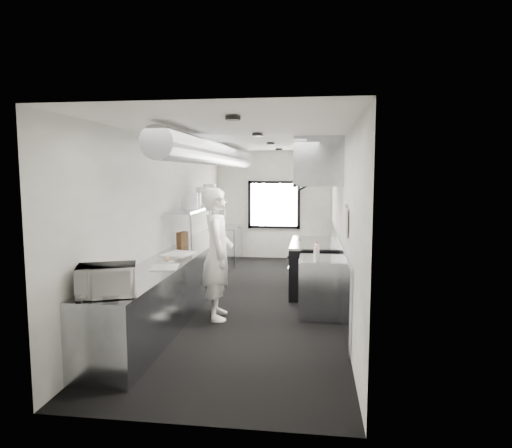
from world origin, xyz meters
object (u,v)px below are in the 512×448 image
(line_cook, at_px, (218,254))
(microwave, at_px, (107,280))
(plate_stack_c, at_px, (203,196))
(small_plate, at_px, (167,262))
(squeeze_bottle_a, at_px, (316,256))
(prep_counter, at_px, (181,279))
(range, at_px, (313,267))
(exhaust_hood, at_px, (318,163))
(deli_tub_b, at_px, (121,276))
(plate_stack_a, at_px, (191,201))
(cutting_board, at_px, (178,254))
(squeeze_bottle_d, at_px, (317,251))
(plate_stack_d, at_px, (209,194))
(squeeze_bottle_b, at_px, (317,255))
(squeeze_bottle_c, at_px, (316,253))
(squeeze_bottle_e, at_px, (316,249))
(deli_tub_a, at_px, (109,282))
(pass_shelf, at_px, (200,208))
(far_work_table, at_px, (225,245))
(plate_stack_b, at_px, (195,200))
(bottle_station, at_px, (320,287))
(knife_block, at_px, (182,239))

(line_cook, bearing_deg, microwave, 148.45)
(line_cook, height_order, plate_stack_c, line_cook)
(small_plate, height_order, squeeze_bottle_a, squeeze_bottle_a)
(prep_counter, height_order, range, range)
(exhaust_hood, xyz_separation_m, deli_tub_b, (-2.39, -3.20, -1.44))
(range, bearing_deg, plate_stack_a, -168.83)
(microwave, xyz_separation_m, cutting_board, (0.01, 2.52, -0.16))
(range, xyz_separation_m, squeeze_bottle_d, (0.06, -1.27, 0.53))
(plate_stack_d, bearing_deg, squeeze_bottle_b, -49.00)
(microwave, distance_m, squeeze_bottle_b, 3.19)
(squeeze_bottle_c, height_order, squeeze_bottle_e, squeeze_bottle_e)
(plate_stack_a, relative_size, squeeze_bottle_c, 1.81)
(small_plate, distance_m, plate_stack_c, 2.72)
(exhaust_hood, distance_m, squeeze_bottle_e, 1.77)
(exhaust_hood, relative_size, deli_tub_a, 17.76)
(squeeze_bottle_d, bearing_deg, cutting_board, -178.09)
(range, relative_size, squeeze_bottle_d, 8.22)
(prep_counter, bearing_deg, plate_stack_c, 91.64)
(pass_shelf, relative_size, small_plate, 16.00)
(far_work_table, bearing_deg, plate_stack_b, -91.79)
(squeeze_bottle_d, bearing_deg, bottle_station, -68.31)
(cutting_board, distance_m, squeeze_bottle_a, 2.24)
(bottle_station, xyz_separation_m, squeeze_bottle_d, (-0.05, 0.13, 0.55))
(deli_tub_b, bearing_deg, squeeze_bottle_b, 33.80)
(squeeze_bottle_d, bearing_deg, knife_block, 162.99)
(far_work_table, distance_m, plate_stack_a, 3.20)
(deli_tub_a, bearing_deg, range, 55.30)
(range, distance_m, small_plate, 2.99)
(line_cook, relative_size, plate_stack_b, 7.27)
(pass_shelf, bearing_deg, cutting_board, -88.32)
(far_work_table, bearing_deg, deli_tub_a, -91.83)
(deli_tub_a, height_order, plate_stack_d, plate_stack_d)
(range, xyz_separation_m, plate_stack_c, (-2.24, 0.54, 1.28))
(microwave, xyz_separation_m, plate_stack_a, (-0.03, 3.43, 0.65))
(knife_block, height_order, plate_stack_b, plate_stack_b)
(cutting_board, relative_size, plate_stack_d, 1.30)
(exhaust_hood, relative_size, squeeze_bottle_e, 11.97)
(range, distance_m, far_work_table, 3.32)
(microwave, height_order, plate_stack_b, plate_stack_b)
(range, relative_size, squeeze_bottle_c, 9.66)
(far_work_table, xyz_separation_m, plate_stack_b, (-0.08, -2.45, 1.26))
(pass_shelf, height_order, deli_tub_a, pass_shelf)
(exhaust_hood, relative_size, plate_stack_a, 7.34)
(prep_counter, height_order, microwave, microwave)
(exhaust_hood, distance_m, line_cook, 2.69)
(squeeze_bottle_b, bearing_deg, microwave, -134.65)
(microwave, bearing_deg, squeeze_bottle_e, 29.62)
(deli_tub_a, relative_size, squeeze_bottle_c, 0.75)
(line_cook, xyz_separation_m, microwave, (-0.75, -2.12, 0.07))
(line_cook, height_order, plate_stack_a, line_cook)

